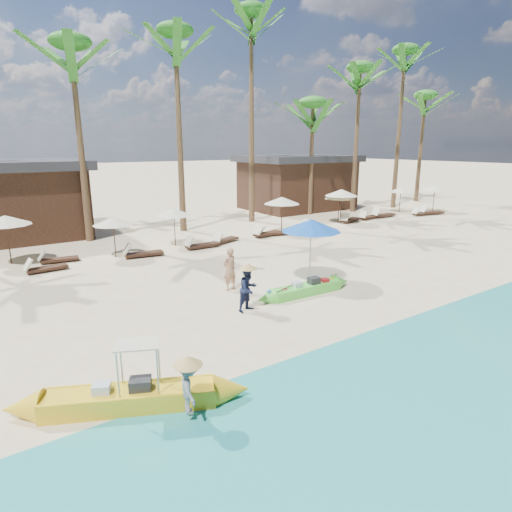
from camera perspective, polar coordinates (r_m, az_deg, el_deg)
ground at (r=14.19m, az=6.53°, el=-6.72°), size 240.00×240.00×0.00m
wet_sand_strip at (r=11.25m, az=23.79°, el=-13.91°), size 240.00×4.50×0.01m
green_canoe at (r=15.26m, az=6.65°, el=-4.40°), size 4.46×0.71×0.57m
yellow_canoe at (r=9.37m, az=-16.41°, el=-17.65°), size 5.03×2.59×1.40m
tourist at (r=15.45m, az=-3.54°, el=-1.75°), size 0.63×0.46×1.59m
vendor_green at (r=13.53m, az=-1.03°, el=-4.43°), size 0.81×0.70×1.45m
vendor_yellow at (r=8.52m, az=-8.92°, el=-16.93°), size 0.55×0.76×1.06m
blue_umbrella at (r=16.24m, az=7.36°, el=4.08°), size 2.26×2.26×2.44m
resort_parasol_4 at (r=21.54m, az=-30.45°, el=4.14°), size 2.12×2.12×2.18m
lounger_4_left at (r=19.85m, az=-26.45°, el=-1.38°), size 1.70×0.62×0.57m
lounger_4_right at (r=21.17m, az=-25.05°, el=-0.31°), size 1.72×0.74×0.57m
resort_parasol_5 at (r=20.85m, az=-18.54°, el=4.42°), size 1.85×1.85×1.91m
lounger_5_left at (r=20.83m, az=-15.08°, el=0.42°), size 1.92×0.85×0.63m
resort_parasol_6 at (r=22.52m, az=-10.89°, el=5.77°), size 1.91×1.91×1.97m
lounger_6_left at (r=21.98m, az=-7.44°, el=1.53°), size 1.84×0.58×0.62m
lounger_6_right at (r=23.13m, az=-4.21°, el=2.23°), size 1.75×1.05×0.57m
resort_parasol_7 at (r=25.31m, az=3.47°, el=7.40°), size 2.12×2.12×2.18m
lounger_7_left at (r=24.89m, az=2.09°, el=3.17°), size 1.84×1.03×0.60m
lounger_7_right at (r=24.67m, az=1.34°, el=3.11°), size 1.98×0.89×0.65m
resort_parasol_8 at (r=29.15m, az=11.34°, el=8.28°), size 2.22×2.22×2.28m
lounger_8_left at (r=27.28m, az=7.41°, el=4.05°), size 1.72×0.68×0.57m
resort_parasol_9 at (r=29.49m, az=11.04°, el=7.85°), size 1.93×1.93×1.99m
lounger_9_left at (r=29.91m, az=12.31°, el=4.82°), size 2.00×1.10×0.65m
lounger_9_right at (r=31.34m, az=14.62°, el=5.08°), size 1.81×0.83×0.59m
resort_parasol_10 at (r=35.51m, az=18.76°, el=8.36°), size 1.86×1.86×1.92m
lounger_10_left at (r=32.52m, az=16.48°, el=5.34°), size 2.01×0.70×0.67m
lounger_10_right at (r=34.32m, az=21.15°, el=5.35°), size 1.68×0.76×0.55m
resort_parasol_11 at (r=36.54m, az=22.75°, el=8.38°), size 2.01×2.01×2.07m
lounger_11_left at (r=35.05m, az=22.23°, el=5.47°), size 2.01×1.09×0.65m
palm_3 at (r=25.06m, az=-23.18°, el=21.41°), size 2.08×2.08×10.52m
palm_4 at (r=26.66m, az=-10.57°, el=23.70°), size 2.08×2.08×11.70m
palm_5 at (r=29.76m, az=-0.63°, el=25.63°), size 2.08×2.08×13.60m
palm_6 at (r=32.66m, az=7.56°, el=17.87°), size 2.08×2.08×8.51m
palm_7 at (r=34.81m, az=13.58°, el=20.60°), size 2.08×2.08×11.08m
palm_8 at (r=38.13m, az=19.04°, el=21.48°), size 2.08×2.08×12.70m
palm_9 at (r=42.89m, az=21.52°, el=17.57°), size 2.08×2.08×9.82m
pavilion_east at (r=35.75m, az=5.51°, el=9.84°), size 8.80×6.60×4.30m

